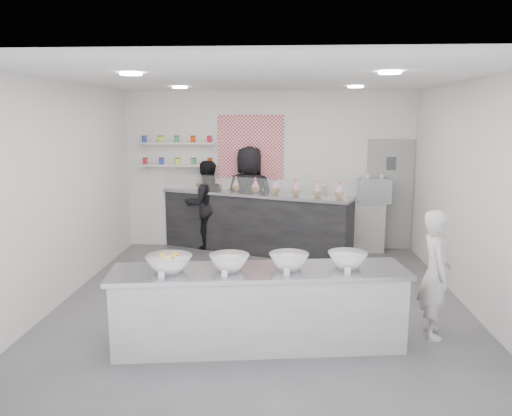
{
  "coord_description": "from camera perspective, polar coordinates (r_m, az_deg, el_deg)",
  "views": [
    {
      "loc": [
        0.28,
        -6.55,
        2.52
      ],
      "look_at": [
        -0.11,
        0.4,
        1.24
      ],
      "focal_mm": 35.0,
      "sensor_mm": 36.0,
      "label": 1
    }
  ],
  "objects": [
    {
      "name": "downlight_3",
      "position": [
        8.24,
        11.31,
        13.41
      ],
      "size": [
        0.24,
        0.24,
        0.02
      ],
      "primitive_type": "cylinder",
      "color": "white",
      "rests_on": "ceiling"
    },
    {
      "name": "prep_bowls",
      "position": [
        5.45,
        0.38,
        -6.17
      ],
      "size": [
        2.43,
        0.83,
        0.17
      ],
      "primitive_type": null,
      "rotation": [
        0.0,
        0.0,
        0.13
      ],
      "color": "white",
      "rests_on": "prep_counter"
    },
    {
      "name": "staff_right",
      "position": [
        9.53,
        -0.75,
        1.17
      ],
      "size": [
        1.08,
        0.82,
        1.98
      ],
      "primitive_type": "imported",
      "rotation": [
        0.0,
        0.0,
        2.92
      ],
      "color": "black",
      "rests_on": "floor"
    },
    {
      "name": "jar_shelf_upper",
      "position": [
        9.68,
        -9.0,
        7.33
      ],
      "size": [
        1.45,
        0.22,
        0.04
      ],
      "primitive_type": "cube",
      "color": "silver",
      "rests_on": "back_wall"
    },
    {
      "name": "back_bar",
      "position": [
        9.36,
        -0.07,
        -1.64
      ],
      "size": [
        3.65,
        1.97,
        1.13
      ],
      "primitive_type": "cube",
      "rotation": [
        0.0,
        0.0,
        -0.38
      ],
      "color": "black",
      "rests_on": "floor"
    },
    {
      "name": "espresso_ledge",
      "position": [
        9.63,
        10.69,
        -2.06
      ],
      "size": [
        1.26,
        0.4,
        0.94
      ],
      "primitive_type": "cube",
      "color": "#A8A8A3",
      "rests_on": "floor"
    },
    {
      "name": "preserve_jars",
      "position": [
        9.67,
        -9.0,
        6.49
      ],
      "size": [
        1.45,
        0.1,
        0.56
      ],
      "primitive_type": null,
      "color": "red",
      "rests_on": "jar_shelf_lower"
    },
    {
      "name": "right_wall",
      "position": [
        7.07,
        23.59,
        1.23
      ],
      "size": [
        0.0,
        6.0,
        6.0
      ],
      "primitive_type": "plane",
      "rotation": [
        1.57,
        0.0,
        -1.57
      ],
      "color": "white",
      "rests_on": "floor"
    },
    {
      "name": "staff_left",
      "position": [
        9.65,
        -5.7,
        0.38
      ],
      "size": [
        0.97,
        0.85,
        1.7
      ],
      "primitive_type": "imported",
      "rotation": [
        0.0,
        0.0,
        3.43
      ],
      "color": "black",
      "rests_on": "floor"
    },
    {
      "name": "prep_counter",
      "position": [
        5.62,
        0.38,
        -11.33
      ],
      "size": [
        3.3,
        1.13,
        0.88
      ],
      "primitive_type": "cube",
      "rotation": [
        0.0,
        0.0,
        0.13
      ],
      "color": "#A8A8A3",
      "rests_on": "floor"
    },
    {
      "name": "label_cards",
      "position": [
        4.96,
        -0.71,
        -8.5
      ],
      "size": [
        2.01,
        0.04,
        0.07
      ],
      "primitive_type": null,
      "color": "white",
      "rests_on": "prep_counter"
    },
    {
      "name": "back_door",
      "position": [
        9.84,
        15.0,
        1.46
      ],
      "size": [
        0.88,
        0.04,
        2.1
      ],
      "primitive_type": "cube",
      "color": "gray",
      "rests_on": "floor"
    },
    {
      "name": "downlight_0",
      "position": [
        5.81,
        -14.1,
        14.63
      ],
      "size": [
        0.24,
        0.24,
        0.02
      ],
      "primitive_type": "cylinder",
      "color": "white",
      "rests_on": "ceiling"
    },
    {
      "name": "floor",
      "position": [
        7.02,
        0.69,
        -10.63
      ],
      "size": [
        6.0,
        6.0,
        0.0
      ],
      "primitive_type": "plane",
      "color": "#515156",
      "rests_on": "ground"
    },
    {
      "name": "sneeze_guard",
      "position": [
        8.95,
        -0.94,
        2.5
      ],
      "size": [
        3.36,
        1.34,
        0.31
      ],
      "primitive_type": "cube",
      "rotation": [
        0.0,
        0.0,
        -0.38
      ],
      "color": "white",
      "rests_on": "back_bar"
    },
    {
      "name": "pattern_panel",
      "position": [
        9.56,
        -0.6,
        7.0
      ],
      "size": [
        1.25,
        0.03,
        1.2
      ],
      "primitive_type": "cube",
      "color": "red",
      "rests_on": "back_wall"
    },
    {
      "name": "back_wall",
      "position": [
        9.61,
        1.5,
        4.31
      ],
      "size": [
        5.5,
        0.0,
        5.5
      ],
      "primitive_type": "plane",
      "rotation": [
        1.57,
        0.0,
        0.0
      ],
      "color": "white",
      "rests_on": "floor"
    },
    {
      "name": "downlight_1",
      "position": [
        5.68,
        15.05,
        14.7
      ],
      "size": [
        0.24,
        0.24,
        0.02
      ],
      "primitive_type": "cylinder",
      "color": "white",
      "rests_on": "ceiling"
    },
    {
      "name": "ceiling",
      "position": [
        6.57,
        0.75,
        14.59
      ],
      "size": [
        6.0,
        6.0,
        0.0
      ],
      "primitive_type": "plane",
      "rotation": [
        3.14,
        0.0,
        0.0
      ],
      "color": "white",
      "rests_on": "floor"
    },
    {
      "name": "jar_shelf_lower",
      "position": [
        9.71,
        -8.93,
        4.85
      ],
      "size": [
        1.45,
        0.22,
        0.04
      ],
      "primitive_type": "cube",
      "color": "silver",
      "rests_on": "back_wall"
    },
    {
      "name": "left_wall",
      "position": [
        7.29,
        -21.44,
        1.63
      ],
      "size": [
        0.0,
        6.0,
        6.0
      ],
      "primitive_type": "plane",
      "rotation": [
        1.57,
        0.0,
        1.57
      ],
      "color": "white",
      "rests_on": "floor"
    },
    {
      "name": "downlight_2",
      "position": [
        8.33,
        -8.69,
        13.46
      ],
      "size": [
        0.24,
        0.24,
        0.02
      ],
      "primitive_type": "cylinder",
      "color": "white",
      "rests_on": "ceiling"
    },
    {
      "name": "cookie_bags",
      "position": [
        9.24,
        -0.07,
        2.65
      ],
      "size": [
        3.18,
        1.38,
        0.28
      ],
      "primitive_type": null,
      "rotation": [
        0.0,
        0.0,
        -0.38
      ],
      "color": "#FF95D4",
      "rests_on": "back_bar"
    },
    {
      "name": "espresso_machine",
      "position": [
        9.58,
        13.36,
        1.95
      ],
      "size": [
        0.57,
        0.4,
        0.44
      ],
      "primitive_type": "cube",
      "color": "#93969E",
      "rests_on": "espresso_ledge"
    },
    {
      "name": "woman_prep",
      "position": [
        6.12,
        19.81,
        -7.1
      ],
      "size": [
        0.38,
        0.56,
        1.49
      ],
      "primitive_type": "imported",
      "rotation": [
        0.0,
        0.0,
        1.52
      ],
      "color": "silver",
      "rests_on": "floor"
    },
    {
      "name": "cup_stacks",
      "position": [
        9.46,
        7.52,
        1.64
      ],
      "size": [
        0.24,
        0.24,
        0.31
      ],
      "primitive_type": null,
      "color": "tan",
      "rests_on": "espresso_ledge"
    }
  ]
}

